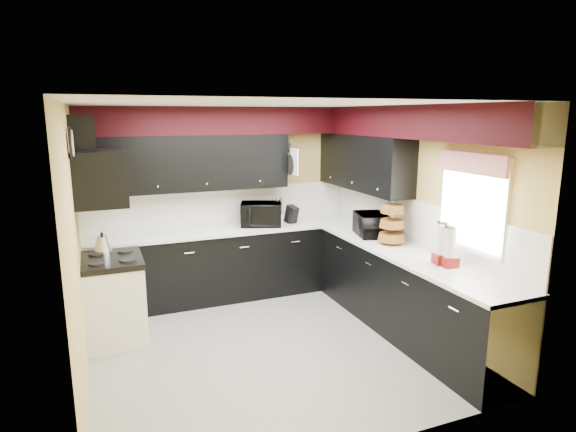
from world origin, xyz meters
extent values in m
plane|color=gray|center=(0.00, 0.00, 0.00)|extent=(3.60, 3.60, 0.00)
cube|color=#E0C666|center=(0.00, 1.80, 1.25)|extent=(3.60, 0.06, 2.50)
cube|color=#E0C666|center=(1.80, 0.00, 1.25)|extent=(0.06, 3.60, 2.50)
cube|color=#E0C666|center=(-1.80, 0.00, 1.25)|extent=(0.06, 3.60, 2.50)
cube|color=white|center=(0.00, 0.00, 2.50)|extent=(3.60, 3.60, 0.06)
cube|color=black|center=(0.00, 1.50, 0.45)|extent=(3.60, 0.60, 0.90)
cube|color=black|center=(1.50, -0.30, 0.45)|extent=(0.60, 3.00, 0.90)
cube|color=white|center=(0.00, 1.50, 0.92)|extent=(3.62, 0.64, 0.04)
cube|color=white|center=(1.50, -0.30, 0.92)|extent=(0.64, 3.02, 0.04)
cube|color=white|center=(0.00, 1.79, 1.19)|extent=(3.60, 0.02, 0.50)
cube|color=white|center=(1.79, 0.00, 1.19)|extent=(0.02, 3.60, 0.50)
cube|color=black|center=(-0.50, 1.62, 1.80)|extent=(2.60, 0.35, 0.70)
cube|color=black|center=(1.62, 0.90, 1.80)|extent=(0.35, 1.80, 0.70)
cube|color=black|center=(0.00, 1.62, 2.33)|extent=(3.60, 0.36, 0.35)
cube|color=black|center=(1.62, -0.18, 2.33)|extent=(0.36, 3.24, 0.35)
cube|color=white|center=(-1.50, 0.75, 0.43)|extent=(0.60, 0.75, 0.86)
cube|color=black|center=(-1.50, 0.75, 0.89)|extent=(0.62, 0.77, 0.06)
cube|color=black|center=(-1.55, 0.75, 1.78)|extent=(0.50, 0.78, 0.55)
cube|color=black|center=(-1.68, 0.75, 2.20)|extent=(0.24, 0.40, 0.40)
cube|color=red|center=(1.73, -0.90, 1.95)|extent=(0.04, 0.88, 0.20)
cube|color=white|center=(0.83, 1.30, 1.80)|extent=(0.03, 0.26, 0.35)
imported|color=black|center=(0.44, 1.50, 1.09)|extent=(0.66, 0.60, 0.31)
imported|color=black|center=(1.51, 0.48, 1.08)|extent=(0.45, 0.56, 0.27)
cylinder|color=white|center=(0.69, 1.50, 1.01)|extent=(0.16, 0.16, 0.14)
cube|color=black|center=(0.86, 1.47, 1.06)|extent=(0.15, 0.18, 0.24)
camera|label=1|loc=(-1.60, -4.47, 2.40)|focal=30.00mm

